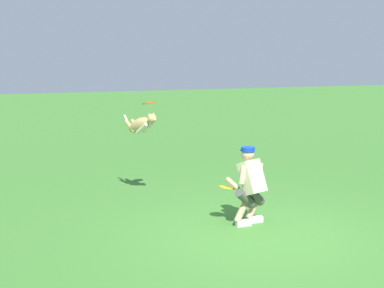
{
  "coord_description": "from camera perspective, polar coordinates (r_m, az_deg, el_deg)",
  "views": [
    {
      "loc": [
        3.52,
        6.99,
        2.85
      ],
      "look_at": [
        0.56,
        -1.76,
        1.21
      ],
      "focal_mm": 49.48,
      "sensor_mm": 36.0,
      "label": 1
    }
  ],
  "objects": [
    {
      "name": "ground_plane",
      "position": [
        8.33,
        7.66,
        -10.01
      ],
      "size": [
        60.0,
        60.0,
        0.0
      ],
      "primitive_type": "plane",
      "color": "#407D30"
    },
    {
      "name": "person",
      "position": [
        8.73,
        6.3,
        -4.25
      ],
      "size": [
        0.69,
        0.52,
        1.29
      ],
      "rotation": [
        0.0,
        0.0,
        -1.18
      ],
      "color": "silver",
      "rests_on": "ground_plane"
    },
    {
      "name": "dog",
      "position": [
        10.27,
        -5.56,
        2.1
      ],
      "size": [
        0.51,
        0.97,
        0.52
      ],
      "rotation": [
        0.0,
        0.0,
        2.0
      ],
      "color": "tan"
    },
    {
      "name": "frisbee_flying",
      "position": [
        10.09,
        -4.68,
        4.45
      ],
      "size": [
        0.28,
        0.27,
        0.11
      ],
      "primitive_type": "cylinder",
      "rotation": [
        -0.2,
        0.15,
        4.56
      ],
      "color": "#E74E12"
    },
    {
      "name": "frisbee_held",
      "position": [
        8.79,
        3.77,
        -4.7
      ],
      "size": [
        0.35,
        0.35,
        0.09
      ],
      "primitive_type": "cylinder",
      "rotation": [
        0.22,
        0.02,
        5.08
      ],
      "color": "yellow",
      "rests_on": "person"
    }
  ]
}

